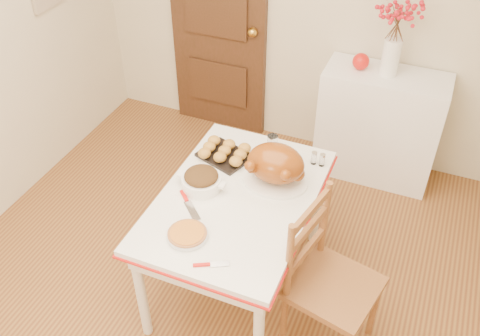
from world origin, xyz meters
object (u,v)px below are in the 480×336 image
at_px(kitchen_table, 237,242).
at_px(chair_oak, 335,285).
at_px(sideboard, 378,126).
at_px(turkey_platter, 276,165).
at_px(pumpkin_pie, 187,234).

height_order(kitchen_table, chair_oak, chair_oak).
distance_m(sideboard, chair_oak, 1.71).
relative_size(sideboard, kitchen_table, 0.71).
relative_size(chair_oak, turkey_platter, 2.55).
distance_m(sideboard, pumpkin_pie, 2.06).
distance_m(chair_oak, pumpkin_pie, 0.86).
relative_size(kitchen_table, turkey_platter, 3.21).
bearing_deg(sideboard, chair_oak, -87.14).
bearing_deg(turkey_platter, kitchen_table, -133.49).
bearing_deg(kitchen_table, chair_oak, -16.34).
bearing_deg(chair_oak, kitchen_table, 86.28).
bearing_deg(turkey_platter, chair_oak, -45.43).
relative_size(kitchen_table, pumpkin_pie, 5.84).
xyz_separation_m(chair_oak, turkey_platter, (-0.51, 0.41, 0.39)).
bearing_deg(turkey_platter, pumpkin_pie, -121.45).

